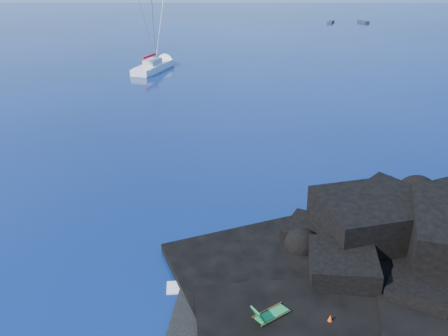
{
  "coord_description": "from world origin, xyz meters",
  "views": [
    {
      "loc": [
        2.44,
        -13.61,
        13.64
      ],
      "look_at": [
        2.45,
        11.99,
        2.0
      ],
      "focal_mm": 35.0,
      "sensor_mm": 36.0,
      "label": 1
    }
  ],
  "objects_px": {
    "sunbather": "(261,315)",
    "marker_cone": "(330,321)",
    "deck_chair": "(272,310)",
    "distant_boat_b": "(363,23)",
    "distant_boat_a": "(331,23)",
    "sailboat": "(154,70)"
  },
  "relations": [
    {
      "from": "sailboat",
      "to": "deck_chair",
      "type": "height_order",
      "value": "sailboat"
    },
    {
      "from": "sunbather",
      "to": "marker_cone",
      "type": "bearing_deg",
      "value": -6.78
    },
    {
      "from": "marker_cone",
      "to": "distant_boat_a",
      "type": "xyz_separation_m",
      "value": [
        25.98,
        115.96,
        -0.64
      ]
    },
    {
      "from": "deck_chair",
      "to": "distant_boat_b",
      "type": "relative_size",
      "value": 0.39
    },
    {
      "from": "marker_cone",
      "to": "distant_boat_b",
      "type": "distance_m",
      "value": 121.45
    },
    {
      "from": "distant_boat_a",
      "to": "distant_boat_b",
      "type": "distance_m",
      "value": 9.31
    },
    {
      "from": "sunbather",
      "to": "distant_boat_a",
      "type": "distance_m",
      "value": 119.04
    },
    {
      "from": "distant_boat_b",
      "to": "distant_boat_a",
      "type": "bearing_deg",
      "value": 163.78
    },
    {
      "from": "sailboat",
      "to": "marker_cone",
      "type": "height_order",
      "value": "sailboat"
    },
    {
      "from": "distant_boat_a",
      "to": "distant_boat_b",
      "type": "bearing_deg",
      "value": 25.46
    },
    {
      "from": "marker_cone",
      "to": "sunbather",
      "type": "bearing_deg",
      "value": 170.97
    },
    {
      "from": "marker_cone",
      "to": "distant_boat_b",
      "type": "xyz_separation_m",
      "value": [
        35.29,
        116.2,
        -0.64
      ]
    },
    {
      "from": "sunbather",
      "to": "marker_cone",
      "type": "distance_m",
      "value": 2.83
    },
    {
      "from": "distant_boat_a",
      "to": "distant_boat_b",
      "type": "relative_size",
      "value": 1.03
    },
    {
      "from": "distant_boat_b",
      "to": "marker_cone",
      "type": "bearing_deg",
      "value": -124.65
    },
    {
      "from": "sailboat",
      "to": "marker_cone",
      "type": "distance_m",
      "value": 53.97
    },
    {
      "from": "marker_cone",
      "to": "distant_boat_a",
      "type": "relative_size",
      "value": 0.13
    },
    {
      "from": "sailboat",
      "to": "distant_boat_a",
      "type": "xyz_separation_m",
      "value": [
        40.69,
        64.03,
        0.0
      ]
    },
    {
      "from": "sunbather",
      "to": "marker_cone",
      "type": "relative_size",
      "value": 2.79
    },
    {
      "from": "deck_chair",
      "to": "marker_cone",
      "type": "xyz_separation_m",
      "value": [
        2.35,
        -0.31,
        -0.27
      ]
    },
    {
      "from": "distant_boat_b",
      "to": "sailboat",
      "type": "bearing_deg",
      "value": -145.63
    },
    {
      "from": "deck_chair",
      "to": "distant_boat_a",
      "type": "height_order",
      "value": "deck_chair"
    }
  ]
}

